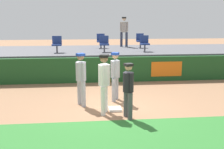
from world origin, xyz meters
name	(u,v)px	position (x,y,z in m)	size (l,w,h in m)	color
ground_plane	(114,109)	(0.00, 0.00, 0.00)	(60.00, 60.00, 0.00)	#936B4C
grass_foreground_strip	(125,141)	(0.00, -2.43, 0.00)	(18.00, 2.80, 0.01)	#2D722D
first_base	(115,109)	(0.02, -0.14, 0.04)	(0.40, 0.40, 0.08)	white
player_fielder_home	(104,80)	(-0.35, -0.38, 1.09)	(0.47, 0.55, 1.89)	white
player_runner_visitor	(115,73)	(0.15, 0.95, 1.03)	(0.45, 0.46, 1.78)	#9EA3AD
player_coach_visitor	(81,76)	(-1.08, 0.48, 1.06)	(0.46, 0.47, 1.83)	#9EA3AD
player_umpire	(128,87)	(0.33, -0.87, 0.98)	(0.40, 0.46, 1.69)	#4C4C51
field_wall	(105,70)	(0.01, 3.90, 0.59)	(18.00, 0.26, 1.19)	#19471E
bleacher_platform	(102,61)	(0.00, 6.47, 0.63)	(18.00, 4.80, 1.26)	#59595E
seat_back_right	(140,40)	(2.34, 7.14, 1.73)	(0.44, 0.44, 0.84)	#4C4C51
seat_front_center	(104,43)	(0.07, 5.34, 1.73)	(0.47, 0.44, 0.84)	#4C4C51
seat_front_left	(57,43)	(-2.35, 5.34, 1.73)	(0.48, 0.44, 0.84)	#4C4C51
seat_back_center	(101,40)	(0.00, 7.14, 1.73)	(0.46, 0.44, 0.84)	#4C4C51
seat_front_right	(145,43)	(2.20, 5.34, 1.73)	(0.45, 0.44, 0.84)	#4C4C51
spectator_hooded	(124,30)	(1.46, 7.82, 2.30)	(0.49, 0.42, 1.80)	#33384C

